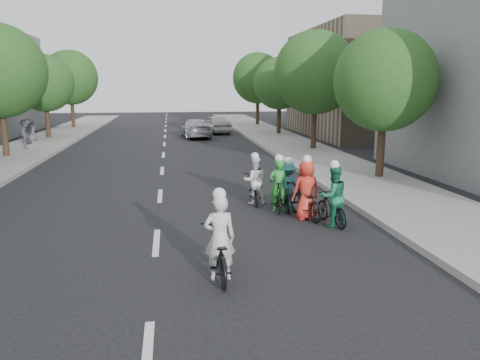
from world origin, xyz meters
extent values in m
plane|color=black|center=(0.00, 0.00, 0.00)|extent=(120.00, 120.00, 0.00)
cube|color=#999993|center=(-6.05, 10.00, 0.09)|extent=(0.18, 80.00, 0.18)
cube|color=gray|center=(8.00, 10.00, 0.07)|extent=(4.00, 80.00, 0.15)
cube|color=#999993|center=(6.05, 10.00, 0.09)|extent=(0.18, 80.00, 0.18)
cube|color=gray|center=(16.00, 24.00, 4.00)|extent=(10.00, 14.00, 8.00)
cylinder|color=black|center=(-8.20, 15.00, 1.24)|extent=(0.32, 0.32, 2.48)
cylinder|color=black|center=(-8.20, 24.00, 1.14)|extent=(0.32, 0.32, 2.27)
sphere|color=#234E1A|center=(-8.20, 24.00, 3.97)|extent=(4.00, 4.00, 4.00)
cylinder|color=black|center=(-8.20, 33.00, 1.24)|extent=(0.32, 0.32, 2.48)
sphere|color=#234E1A|center=(-8.20, 33.00, 4.53)|extent=(4.80, 4.80, 4.80)
cylinder|color=black|center=(8.80, 6.60, 1.14)|extent=(0.32, 0.32, 2.27)
sphere|color=#234E1A|center=(8.80, 6.60, 3.97)|extent=(4.00, 4.00, 4.00)
cylinder|color=black|center=(8.80, 15.60, 1.24)|extent=(0.32, 0.32, 2.48)
sphere|color=#234E1A|center=(8.80, 15.60, 4.53)|extent=(4.80, 4.80, 4.80)
cylinder|color=black|center=(8.80, 24.60, 1.14)|extent=(0.32, 0.32, 2.27)
sphere|color=#234E1A|center=(8.80, 24.60, 3.97)|extent=(4.00, 4.00, 4.00)
cylinder|color=black|center=(8.80, 33.60, 1.24)|extent=(0.32, 0.32, 2.48)
sphere|color=#234E1A|center=(8.80, 33.60, 4.53)|extent=(4.80, 4.80, 4.80)
imported|color=black|center=(4.72, 0.78, 0.47)|extent=(0.73, 1.61, 0.93)
imported|color=#186C46|center=(4.72, 0.68, 0.83)|extent=(0.92, 0.78, 1.67)
sphere|color=white|center=(4.72, 0.68, 1.69)|extent=(0.26, 0.26, 0.26)
imported|color=black|center=(3.90, 2.54, 0.48)|extent=(0.68, 1.64, 0.95)
imported|color=#226267|center=(3.90, 2.44, 0.75)|extent=(1.04, 0.70, 1.50)
sphere|color=white|center=(3.90, 2.44, 1.52)|extent=(0.26, 0.26, 0.26)
imported|color=black|center=(4.20, 1.58, 0.49)|extent=(1.00, 1.94, 0.97)
imported|color=red|center=(4.20, 1.48, 0.85)|extent=(0.92, 0.70, 1.70)
sphere|color=white|center=(4.20, 1.48, 1.72)|extent=(0.26, 0.26, 0.26)
imported|color=black|center=(1.31, -2.31, 0.50)|extent=(0.66, 1.89, 0.99)
imported|color=silver|center=(1.31, -2.41, 0.85)|extent=(0.62, 0.41, 1.69)
sphere|color=white|center=(1.31, -2.41, 1.71)|extent=(0.26, 0.26, 0.26)
imported|color=black|center=(3.06, 3.52, 0.46)|extent=(0.73, 1.78, 0.92)
imported|color=white|center=(3.06, 3.42, 0.77)|extent=(0.78, 0.63, 1.53)
sphere|color=white|center=(3.06, 3.42, 1.55)|extent=(0.26, 0.26, 0.26)
imported|color=black|center=(3.60, 2.46, 0.47)|extent=(0.65, 1.61, 0.94)
imported|color=green|center=(3.60, 2.36, 0.80)|extent=(0.63, 0.46, 1.61)
sphere|color=white|center=(3.60, 2.36, 1.63)|extent=(0.26, 0.26, 0.26)
imported|color=#ADACB1|center=(2.30, 23.84, 0.69)|extent=(2.30, 4.91, 1.38)
imported|color=silver|center=(4.06, 26.99, 0.73)|extent=(2.58, 4.58, 1.47)
imported|color=#454651|center=(-7.92, 17.67, 1.03)|extent=(0.73, 1.17, 1.75)
imported|color=#4E4B58|center=(-8.52, 20.11, 0.96)|extent=(0.68, 1.03, 1.62)
imported|color=#54525F|center=(-8.67, 21.64, 0.92)|extent=(0.59, 0.81, 1.54)
camera|label=1|loc=(0.41, -11.08, 3.74)|focal=35.00mm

